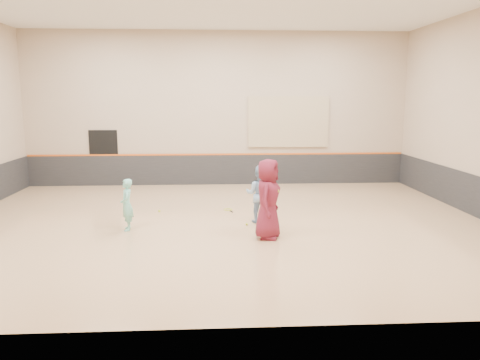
{
  "coord_description": "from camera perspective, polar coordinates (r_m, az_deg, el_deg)",
  "views": [
    {
      "loc": [
        -0.18,
        -12.58,
        3.44
      ],
      "look_at": [
        0.56,
        0.4,
        1.15
      ],
      "focal_mm": 35.0,
      "sensor_mm": 36.0,
      "label": 1
    }
  ],
  "objects": [
    {
      "name": "young_man",
      "position": [
        11.5,
        3.43,
        -2.32
      ],
      "size": [
        0.9,
        1.12,
        1.98
      ],
      "primitive_type": "imported",
      "rotation": [
        0.0,
        0.0,
        1.25
      ],
      "color": "maroon",
      "rests_on": "floor"
    },
    {
      "name": "ball_beside_spare",
      "position": [
        14.51,
        -9.81,
        -3.73
      ],
      "size": [
        0.07,
        0.07,
        0.07
      ],
      "primitive_type": "sphere",
      "color": "#D1E735",
      "rests_on": "floor"
    },
    {
      "name": "ball_in_hand",
      "position": [
        11.29,
        4.65,
        -1.35
      ],
      "size": [
        0.07,
        0.07,
        0.07
      ],
      "primitive_type": "sphere",
      "color": "#BFDB33",
      "rests_on": "young_man"
    },
    {
      "name": "room",
      "position": [
        12.85,
        -2.37,
        -1.81
      ],
      "size": [
        15.04,
        12.04,
        6.22
      ],
      "color": "tan",
      "rests_on": "ground"
    },
    {
      "name": "girl",
      "position": [
        12.59,
        -13.63,
        -2.95
      ],
      "size": [
        0.41,
        0.55,
        1.36
      ],
      "primitive_type": "imported",
      "rotation": [
        0.0,
        0.0,
        -1.4
      ],
      "color": "#7BD5C2",
      "rests_on": "floor"
    },
    {
      "name": "doorway",
      "position": [
        19.2,
        -16.25,
        2.59
      ],
      "size": [
        1.1,
        0.05,
        2.2
      ],
      "primitive_type": "cube",
      "color": "black",
      "rests_on": "floor"
    },
    {
      "name": "spare_racket",
      "position": [
        14.57,
        -1.47,
        -3.62
      ],
      "size": [
        0.61,
        0.61,
        0.03
      ],
      "primitive_type": null,
      "color": "#C4D72F",
      "rests_on": "floor"
    },
    {
      "name": "ball_under_racket",
      "position": [
        12.84,
        0.83,
        -5.4
      ],
      "size": [
        0.07,
        0.07,
        0.07
      ],
      "primitive_type": "sphere",
      "color": "yellow",
      "rests_on": "floor"
    },
    {
      "name": "instructor",
      "position": [
        13.0,
        2.38,
        -1.72
      ],
      "size": [
        0.92,
        0.81,
        1.61
      ],
      "primitive_type": "imported",
      "rotation": [
        0.0,
        0.0,
        2.85
      ],
      "color": "#84A6CC",
      "rests_on": "floor"
    },
    {
      "name": "wainscot_back",
      "position": [
        18.77,
        -2.67,
        1.27
      ],
      "size": [
        14.9,
        0.04,
        1.2
      ],
      "primitive_type": "cube",
      "color": "#232326",
      "rests_on": "floor"
    },
    {
      "name": "acoustic_panel",
      "position": [
        18.79,
        5.92,
        7.07
      ],
      "size": [
        3.2,
        0.08,
        2.0
      ],
      "primitive_type": "cube",
      "color": "tan",
      "rests_on": "wall_back"
    },
    {
      "name": "held_racket",
      "position": [
        12.71,
        3.94,
        -3.35
      ],
      "size": [
        0.43,
        0.43,
        0.47
      ],
      "primitive_type": null,
      "color": "gold",
      "rests_on": "instructor"
    },
    {
      "name": "accent_stripe",
      "position": [
        18.67,
        -2.68,
        3.15
      ],
      "size": [
        14.9,
        0.03,
        0.06
      ],
      "primitive_type": "cube",
      "color": "#D85914",
      "rests_on": "wall_back"
    }
  ]
}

